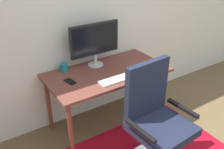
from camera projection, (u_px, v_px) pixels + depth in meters
wall_back at (93, 11)px, 2.90m from camera, size 6.00×0.10×2.60m
desk at (107, 77)px, 2.85m from camera, size 1.34×0.71×0.73m
monitor at (95, 41)px, 2.82m from camera, size 0.60×0.18×0.50m
keyboard at (118, 79)px, 2.65m from camera, size 0.43×0.13×0.02m
computer_mouse at (144, 70)px, 2.81m from camera, size 0.06×0.10×0.03m
coffee_cup at (64, 67)px, 2.80m from camera, size 0.08×0.08×0.10m
cell_phone at (70, 82)px, 2.60m from camera, size 0.09×0.15×0.01m
office_chair at (156, 130)px, 2.39m from camera, size 0.61×0.59×1.08m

